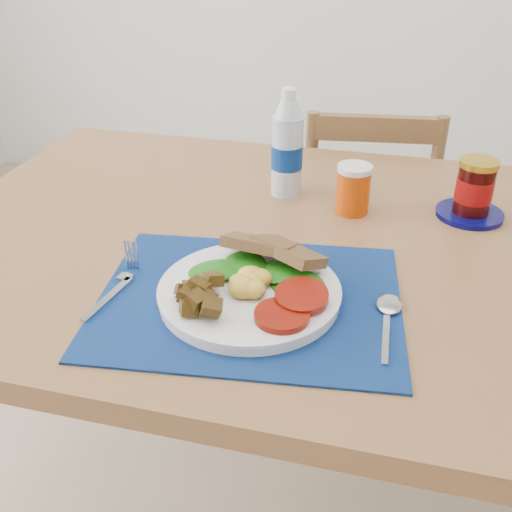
{
  "coord_description": "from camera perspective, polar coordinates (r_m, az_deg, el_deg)",
  "views": [
    {
      "loc": [
        0.12,
        -0.71,
        1.26
      ],
      "look_at": [
        -0.06,
        0.04,
        0.8
      ],
      "focal_mm": 42.0,
      "sensor_mm": 36.0,
      "label": 1
    }
  ],
  "objects": [
    {
      "name": "jam_on_saucer",
      "position": [
        1.18,
        20.02,
        5.75
      ],
      "size": [
        0.12,
        0.12,
        0.11
      ],
      "color": "#040649",
      "rests_on": "table"
    },
    {
      "name": "breakfast_plate",
      "position": [
        0.88,
        -1.03,
        -3.13
      ],
      "size": [
        0.27,
        0.27,
        0.06
      ],
      "rotation": [
        0.0,
        0.0,
        -0.28
      ],
      "color": "silver",
      "rests_on": "placemat"
    },
    {
      "name": "fork",
      "position": [
        0.94,
        -12.92,
        -2.67
      ],
      "size": [
        0.03,
        0.17,
        0.0
      ],
      "rotation": [
        0.0,
        0.0,
        -0.15
      ],
      "color": "#B2B5BA",
      "rests_on": "placemat"
    },
    {
      "name": "juice_glass",
      "position": [
        1.15,
        9.23,
        6.19
      ],
      "size": [
        0.06,
        0.06,
        0.09
      ],
      "primitive_type": "cylinder",
      "color": "#BA3A04",
      "rests_on": "table"
    },
    {
      "name": "water_bottle",
      "position": [
        1.19,
        2.98,
        10.12
      ],
      "size": [
        0.06,
        0.06,
        0.21
      ],
      "color": "#ADBFCC",
      "rests_on": "table"
    },
    {
      "name": "spoon",
      "position": [
        0.87,
        12.46,
        -5.62
      ],
      "size": [
        0.04,
        0.16,
        0.0
      ],
      "rotation": [
        0.0,
        0.0,
        0.04
      ],
      "color": "#B2B5BA",
      "rests_on": "placemat"
    },
    {
      "name": "placemat",
      "position": [
        0.89,
        -0.63,
        -4.14
      ],
      "size": [
        0.48,
        0.4,
        0.0
      ],
      "primitive_type": "cube",
      "rotation": [
        0.0,
        0.0,
        0.12
      ],
      "color": "black",
      "rests_on": "table"
    },
    {
      "name": "table",
      "position": [
        1.1,
        5.39,
        -2.3
      ],
      "size": [
        1.4,
        0.9,
        0.75
      ],
      "color": "brown",
      "rests_on": "ground"
    },
    {
      "name": "chair_far",
      "position": [
        1.71,
        10.32,
        4.33
      ],
      "size": [
        0.41,
        0.4,
        1.0
      ],
      "rotation": [
        0.0,
        0.0,
        3.28
      ],
      "color": "brown",
      "rests_on": "ground"
    }
  ]
}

